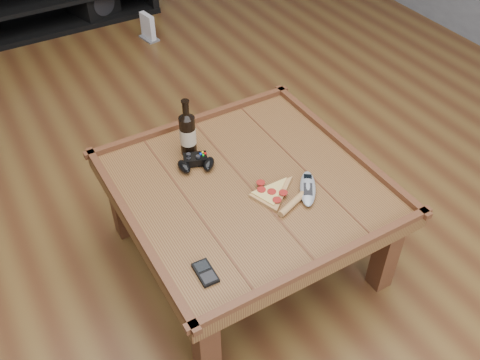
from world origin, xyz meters
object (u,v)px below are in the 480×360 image
game_controller (196,163)px  beer_bottle (188,132)px  coffee_table (247,194)px  smartphone (205,273)px  pizza_slice (275,195)px  remote_control (308,188)px  game_console (148,28)px

game_controller → beer_bottle: bearing=100.8°
coffee_table → smartphone: 0.48m
pizza_slice → smartphone: pizza_slice is taller
remote_control → game_controller: bearing=166.3°
pizza_slice → coffee_table: bearing=94.0°
beer_bottle → pizza_slice: bearing=-68.2°
pizza_slice → smartphone: (-0.41, -0.20, -0.00)m
remote_control → smartphone: bearing=-128.7°
game_controller → smartphone: (-0.23, -0.51, -0.01)m
remote_control → beer_bottle: bearing=158.0°
game_console → smartphone: bearing=-118.2°
game_console → game_controller: bearing=-116.6°
coffee_table → smartphone: (-0.36, -0.32, 0.07)m
game_controller → pizza_slice: 0.37m
pizza_slice → beer_bottle: bearing=91.9°
coffee_table → game_console: (0.44, 2.16, -0.30)m
smartphone → coffee_table: bearing=43.8°
pizza_slice → game_console: size_ratio=1.55×
coffee_table → remote_control: remote_control is taller
coffee_table → beer_bottle: bearing=110.9°
game_controller → remote_control: size_ratio=0.80×
game_controller → smartphone: bearing=-93.2°
pizza_slice → remote_control: size_ratio=1.49×
pizza_slice → remote_control: 0.14m
coffee_table → pizza_slice: 0.15m
coffee_table → beer_bottle: 0.36m
game_console → remote_control: bearing=-106.7°
game_controller → pizza_slice: (0.18, -0.32, -0.01)m
beer_bottle → game_controller: 0.13m
smartphone → remote_control: size_ratio=0.54×
coffee_table → game_controller: (-0.13, 0.20, 0.08)m
smartphone → remote_control: 0.56m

